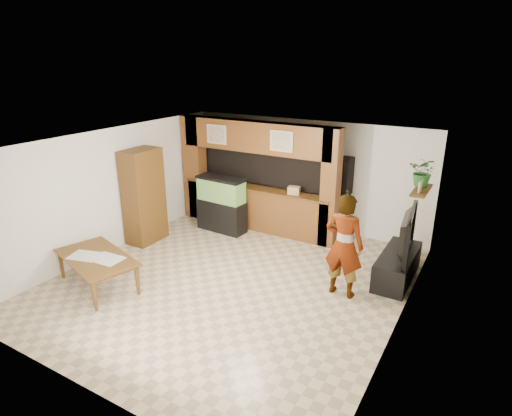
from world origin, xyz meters
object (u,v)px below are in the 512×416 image
Objects in this scene: person at (344,246)px; dining_table at (96,272)px; aquarium at (222,205)px; television at (401,232)px; pantry_cabinet at (144,196)px.

dining_table is at bearing 28.90° from person.
aquarium reaches higher than dining_table.
person is (-0.72, -1.05, -0.01)m from television.
person reaches higher than aquarium.
television is at bearing -122.57° from person.
television is at bearing 50.56° from dining_table.
television is 0.79× the size of person.
aquarium is 4.23m from television.
person is at bearing 139.18° from television.
pantry_cabinet is 4.63m from person.
pantry_cabinet is 1.43× the size of television.
person is (4.63, -0.02, -0.12)m from pantry_cabinet.
aquarium is at bearing 49.73° from pantry_cabinet.
television reaches higher than dining_table.
pantry_cabinet reaches higher than dining_table.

